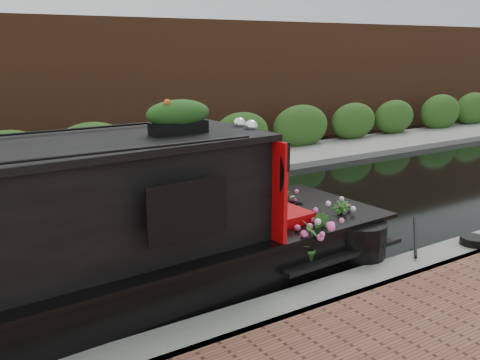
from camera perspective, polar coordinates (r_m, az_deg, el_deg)
ground at (r=9.47m, az=-4.80°, el=-5.80°), size 80.00×80.00×0.00m
near_bank_coping at (r=6.97m, az=8.57°, el=-13.55°), size 40.00×0.60×0.50m
far_bank_path at (r=13.17m, az=-13.51°, el=-0.42°), size 40.00×2.40×0.34m
far_hedge at (r=14.00m, az=-14.76°, el=0.36°), size 40.00×1.10×2.80m
far_brick_wall at (r=15.96m, az=-17.17°, el=1.86°), size 40.00×1.00×8.00m
rope_fender at (r=8.98m, az=12.60°, el=-5.95°), size 0.38×0.39×0.38m
coiled_mooring_rope at (r=9.01m, az=23.62°, el=-5.95°), size 0.40×0.40×0.12m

